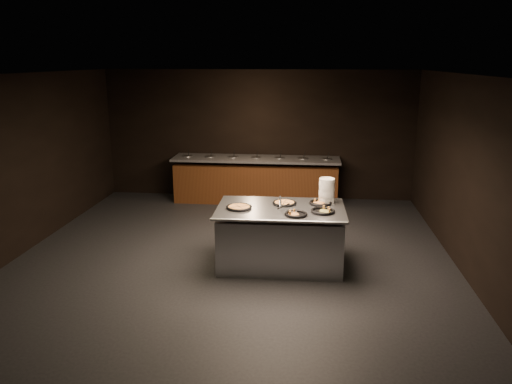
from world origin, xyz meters
The scene contains 11 objects.
room centered at (0.00, 0.00, 1.45)m, with size 7.02×8.02×2.92m.
salad_bar centered at (0.00, 3.56, 0.44)m, with size 3.70×0.83×1.18m.
serving_counter centered at (0.76, 0.04, 0.44)m, with size 1.97×1.28×0.93m.
plate_stack centered at (1.46, 0.42, 1.12)m, with size 0.25×0.25×0.38m, color white.
pan_veggie_whole centered at (0.14, -0.08, 0.95)m, with size 0.39×0.39×0.04m.
pan_cheese_whole centered at (0.81, 0.23, 0.95)m, with size 0.37×0.37×0.04m.
pan_cheese_slices_a centered at (1.37, 0.29, 0.95)m, with size 0.35×0.35×0.04m.
pan_cheese_slices_b centered at (1.00, -0.33, 0.95)m, with size 0.33×0.33×0.04m.
pan_veggie_slices centered at (1.39, -0.14, 0.95)m, with size 0.36×0.36×0.04m.
server_left centered at (0.75, 0.01, 1.01)m, with size 0.13×0.35×0.17m.
server_right centered at (0.86, -0.21, 1.00)m, with size 0.30×0.11×0.14m.
Camera 1 is at (1.17, -7.22, 3.12)m, focal length 35.00 mm.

